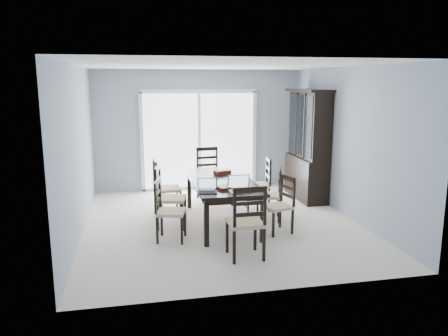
{
  "coord_description": "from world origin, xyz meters",
  "views": [
    {
      "loc": [
        -1.38,
        -6.92,
        2.35
      ],
      "look_at": [
        0.04,
        0.0,
        0.95
      ],
      "focal_mm": 35.0,
      "sensor_mm": 36.0,
      "label": 1
    }
  ],
  "objects": [
    {
      "name": "chair_left_near",
      "position": [
        -0.98,
        -0.61,
        0.56
      ],
      "size": [
        0.5,
        0.49,
        1.07
      ],
      "rotation": [
        0.0,
        0.0,
        -1.82
      ],
      "color": "black",
      "rests_on": "floor"
    },
    {
      "name": "chair_right_far",
      "position": [
        0.91,
        0.67,
        0.59
      ],
      "size": [
        0.48,
        0.47,
        1.12
      ],
      "rotation": [
        0.0,
        0.0,
        1.44
      ],
      "color": "black",
      "rests_on": "floor"
    },
    {
      "name": "floor",
      "position": [
        0.0,
        0.0,
        0.0
      ],
      "size": [
        5.0,
        5.0,
        0.0
      ],
      "primitive_type": "plane",
      "color": "silver",
      "rests_on": "ground"
    },
    {
      "name": "chair_left_mid",
      "position": [
        -0.93,
        -0.0,
        0.62
      ],
      "size": [
        0.54,
        0.53,
        1.17
      ],
      "rotation": [
        0.0,
        0.0,
        -1.79
      ],
      "color": "black",
      "rests_on": "floor"
    },
    {
      "name": "balcony",
      "position": [
        0.0,
        3.5,
        -0.05
      ],
      "size": [
        4.5,
        2.0,
        0.1
      ],
      "primitive_type": "cube",
      "color": "gray",
      "rests_on": "ground"
    },
    {
      "name": "laptop_silver",
      "position": [
        0.13,
        -0.85,
        0.81
      ],
      "size": [
        0.35,
        0.25,
        0.24
      ],
      "rotation": [
        0.0,
        0.0,
        0.03
      ],
      "color": "#B4B4B7",
      "rests_on": "dining_table"
    },
    {
      "name": "book_stack",
      "position": [
        -0.06,
        -0.61,
        0.77
      ],
      "size": [
        0.35,
        0.32,
        0.05
      ],
      "rotation": [
        0.0,
        0.0,
        0.31
      ],
      "color": "maroon",
      "rests_on": "dining_table"
    },
    {
      "name": "china_hutch",
      "position": [
        2.02,
        1.25,
        1.07
      ],
      "size": [
        0.5,
        1.38,
        2.2
      ],
      "color": "black",
      "rests_on": "floor"
    },
    {
      "name": "ceiling",
      "position": [
        0.0,
        0.0,
        2.6
      ],
      "size": [
        5.0,
        5.0,
        0.0
      ],
      "primitive_type": "plane",
      "rotation": [
        3.14,
        0.0,
        0.0
      ],
      "color": "white",
      "rests_on": "back_wall"
    },
    {
      "name": "railing",
      "position": [
        0.0,
        4.5,
        0.55
      ],
      "size": [
        4.5,
        0.06,
        1.1
      ],
      "primitive_type": "cube",
      "color": "#99999E",
      "rests_on": "balcony"
    },
    {
      "name": "chair_end_near",
      "position": [
        0.03,
        -1.59,
        0.63
      ],
      "size": [
        0.46,
        0.47,
        1.19
      ],
      "rotation": [
        0.0,
        0.0,
        0.02
      ],
      "color": "black",
      "rests_on": "floor"
    },
    {
      "name": "dining_table",
      "position": [
        0.0,
        0.0,
        0.67
      ],
      "size": [
        1.0,
        2.2,
        0.75
      ],
      "color": "black",
      "rests_on": "floor"
    },
    {
      "name": "back_wall",
      "position": [
        0.0,
        2.5,
        1.3
      ],
      "size": [
        4.5,
        0.02,
        2.6
      ],
      "primitive_type": "cube",
      "color": "#8F9CAB",
      "rests_on": "floor"
    },
    {
      "name": "chair_end_far",
      "position": [
        0.05,
        1.6,
        0.64
      ],
      "size": [
        0.5,
        0.51,
        1.21
      ],
      "rotation": [
        0.0,
        0.0,
        3.25
      ],
      "color": "black",
      "rests_on": "floor"
    },
    {
      "name": "sliding_door",
      "position": [
        0.0,
        2.48,
        1.09
      ],
      "size": [
        2.52,
        0.05,
        2.18
      ],
      "color": "silver",
      "rests_on": "floor"
    },
    {
      "name": "cell_phone",
      "position": [
        0.06,
        -1.0,
        0.76
      ],
      "size": [
        0.11,
        0.06,
        0.01
      ],
      "primitive_type": "cube",
      "rotation": [
        0.0,
        0.0,
        -0.11
      ],
      "color": "black",
      "rests_on": "dining_table"
    },
    {
      "name": "chair_right_mid",
      "position": [
        0.91,
        0.01,
        0.56
      ],
      "size": [
        0.5,
        0.49,
        1.05
      ],
      "rotation": [
        0.0,
        0.0,
        1.28
      ],
      "color": "black",
      "rests_on": "floor"
    },
    {
      "name": "laptop_dark",
      "position": [
        -0.37,
        -0.79,
        0.8
      ],
      "size": [
        0.33,
        0.25,
        0.2
      ],
      "rotation": [
        0.0,
        0.0,
        -0.17
      ],
      "color": "black",
      "rests_on": "dining_table"
    },
    {
      "name": "chair_left_far",
      "position": [
        -0.94,
        0.68,
        0.61
      ],
      "size": [
        0.48,
        0.46,
        1.15
      ],
      "rotation": [
        0.0,
        0.0,
        -1.5
      ],
      "color": "black",
      "rests_on": "floor"
    },
    {
      "name": "wall_right",
      "position": [
        2.25,
        0.0,
        1.3
      ],
      "size": [
        0.02,
        5.0,
        2.6
      ],
      "primitive_type": "cube",
      "color": "#8F9CAB",
      "rests_on": "floor"
    },
    {
      "name": "chair_right_near",
      "position": [
        0.85,
        -0.61,
        0.55
      ],
      "size": [
        0.48,
        0.47,
        1.03
      ],
      "rotation": [
        0.0,
        0.0,
        1.82
      ],
      "color": "black",
      "rests_on": "floor"
    },
    {
      "name": "wall_left",
      "position": [
        -2.25,
        0.0,
        1.3
      ],
      "size": [
        0.02,
        5.0,
        2.6
      ],
      "primitive_type": "cube",
      "color": "#8F9CAB",
      "rests_on": "floor"
    },
    {
      "name": "hot_tub",
      "position": [
        -0.54,
        3.44,
        0.52
      ],
      "size": [
        2.06,
        1.85,
        1.03
      ],
      "rotation": [
        0.0,
        0.0,
        0.04
      ],
      "color": "maroon",
      "rests_on": "balcony"
    },
    {
      "name": "game_box",
      "position": [
        0.1,
        0.42,
        0.79
      ],
      "size": [
        0.32,
        0.24,
        0.07
      ],
      "primitive_type": "cube",
      "rotation": [
        0.0,
        0.0,
        0.36
      ],
      "color": "#4F140F",
      "rests_on": "dining_table"
    }
  ]
}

